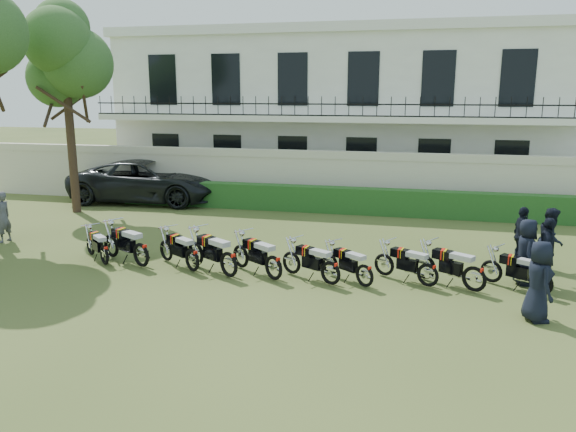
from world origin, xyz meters
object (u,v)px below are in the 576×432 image
motorcycle_8 (475,273)px  officer_3 (526,252)px  motorcycle_7 (428,269)px  officer_5 (522,236)px  officer_2 (546,252)px  motorcycle_4 (274,262)px  motorcycle_5 (331,267)px  suv (148,181)px  motorcycle_3 (229,258)px  motorcycle_6 (365,270)px  motorcycle_1 (141,249)px  tree_west_near (65,55)px  officer_0 (538,281)px  motorcycle_0 (104,250)px  motorcycle_9 (542,277)px  inspector (3,217)px  officer_4 (551,239)px  motorcycle_2 (192,255)px

motorcycle_8 → officer_3: officer_3 is taller
motorcycle_7 → officer_5: 3.56m
officer_2 → motorcycle_4: bearing=113.3°
motorcycle_5 → motorcycle_7: (2.29, 0.42, -0.01)m
officer_5 → suv: bearing=56.8°
motorcycle_3 → officer_3: officer_3 is taller
motorcycle_6 → suv: bearing=86.0°
motorcycle_3 → motorcycle_8: motorcycle_3 is taller
motorcycle_1 → motorcycle_5: bearing=-65.5°
motorcycle_1 → motorcycle_4: bearing=-66.0°
motorcycle_3 → officer_2: size_ratio=1.07×
motorcycle_4 → tree_west_near: bearing=91.9°
motorcycle_6 → motorcycle_8: motorcycle_8 is taller
motorcycle_3 → officer_0: (7.01, -1.07, 0.33)m
suv → officer_5: suv is taller
motorcycle_3 → motorcycle_0: bearing=118.1°
motorcycle_9 → officer_5: size_ratio=0.97×
suv → inspector: 7.15m
inspector → motorcycle_6: bearing=88.6°
motorcycle_6 → officer_2: (4.21, 1.14, 0.41)m
motorcycle_6 → inspector: (-11.37, 1.59, 0.36)m
suv → tree_west_near: bearing=142.2°
motorcycle_3 → motorcycle_6: size_ratio=1.25×
motorcycle_6 → officer_2: officer_2 is taller
inspector → officer_5: size_ratio=1.01×
motorcycle_1 → motorcycle_5: motorcycle_1 is taller
motorcycle_6 → officer_3: size_ratio=0.89×
motorcycle_7 → officer_3: 2.45m
tree_west_near → officer_3: (15.54, -4.91, -5.08)m
motorcycle_3 → officer_4: officer_4 is taller
motorcycle_4 → motorcycle_9: 6.26m
inspector → officer_5: inspector is taller
inspector → motorcycle_4: bearing=86.5°
officer_2 → suv: bearing=75.5°
tree_west_near → motorcycle_5: tree_west_near is taller
tree_west_near → motorcycle_3: tree_west_near is taller
motorcycle_1 → motorcycle_9: motorcycle_1 is taller
officer_3 → inspector: bearing=87.8°
officer_2 → officer_3: size_ratio=1.04×
motorcycle_5 → motorcycle_9: motorcycle_5 is taller
motorcycle_0 → inspector: size_ratio=0.85×
motorcycle_0 → motorcycle_2: bearing=-49.8°
motorcycle_1 → officer_0: 9.66m
motorcycle_1 → motorcycle_7: 7.42m
motorcycle_4 → officer_2: 6.57m
suv → officer_0: (13.67, -9.77, -0.04)m
motorcycle_5 → motorcycle_8: motorcycle_8 is taller
tree_west_near → officer_5: bearing=-11.4°
motorcycle_6 → officer_2: 4.38m
motorcycle_5 → motorcycle_9: bearing=-56.4°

